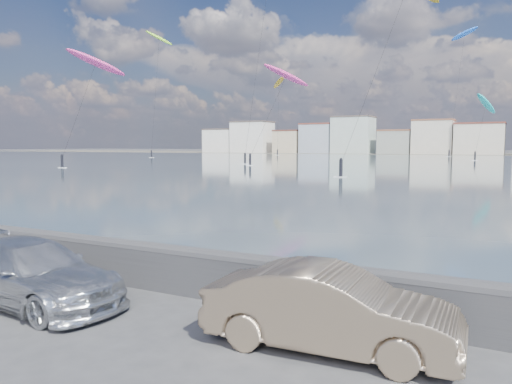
% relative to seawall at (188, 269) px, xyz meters
% --- Properties ---
extents(ground, '(700.00, 700.00, 0.00)m').
position_rel_seawall_xyz_m(ground, '(0.00, -2.70, -0.58)').
color(ground, '#333335').
rests_on(ground, ground).
extents(bay_water, '(500.00, 177.00, 0.00)m').
position_rel_seawall_xyz_m(bay_water, '(0.00, 88.80, -0.58)').
color(bay_water, '#3F515E').
rests_on(bay_water, ground).
extents(far_shore_strip, '(500.00, 60.00, 0.00)m').
position_rel_seawall_xyz_m(far_shore_strip, '(0.00, 197.30, -0.57)').
color(far_shore_strip, '#4C473D').
rests_on(far_shore_strip, ground).
extents(seawall, '(400.00, 0.36, 1.08)m').
position_rel_seawall_xyz_m(seawall, '(0.00, 0.00, 0.00)').
color(seawall, '#28282B').
rests_on(seawall, ground).
extents(far_buildings, '(240.79, 13.26, 14.60)m').
position_rel_seawall_xyz_m(far_buildings, '(1.31, 183.30, 5.44)').
color(far_buildings, white).
rests_on(far_buildings, ground).
extents(car_silver, '(4.64, 2.17, 1.31)m').
position_rel_seawall_xyz_m(car_silver, '(-2.49, -2.02, 0.07)').
color(car_silver, silver).
rests_on(car_silver, ground).
extents(car_champagne, '(4.14, 1.67, 1.34)m').
position_rel_seawall_xyz_m(car_champagne, '(3.74, -1.38, 0.09)').
color(car_champagne, '#9D866B').
rests_on(car_champagne, ground).
extents(kitesurfer_1, '(8.03, 11.90, 18.45)m').
position_rel_seawall_xyz_m(kitesurfer_1, '(-52.29, 49.31, 15.28)').
color(kitesurfer_1, '#E5338C').
rests_on(kitesurfer_1, ground).
extents(kitesurfer_3, '(7.03, 11.51, 34.89)m').
position_rel_seawall_xyz_m(kitesurfer_3, '(-82.20, 102.53, 31.31)').
color(kitesurfer_3, '#8CD826').
rests_on(kitesurfer_3, ground).
extents(kitesurfer_6, '(7.60, 9.44, 38.25)m').
position_rel_seawall_xyz_m(kitesurfer_6, '(-9.22, 151.79, 34.47)').
color(kitesurfer_6, blue).
rests_on(kitesurfer_6, ground).
extents(kitesurfer_8, '(5.63, 19.40, 15.94)m').
position_rel_seawall_xyz_m(kitesurfer_8, '(-0.93, 120.99, 12.29)').
color(kitesurfer_8, '#19BFBF').
rests_on(kitesurfer_8, ground).
extents(kitesurfer_9, '(9.23, 14.10, 26.94)m').
position_rel_seawall_xyz_m(kitesurfer_9, '(-66.75, 146.95, 23.77)').
color(kitesurfer_9, '#BF8C19').
rests_on(kitesurfer_9, ground).
extents(kitesurfer_10, '(7.00, 15.45, 17.53)m').
position_rel_seawall_xyz_m(kitesurfer_10, '(-29.83, 71.24, 14.58)').
color(kitesurfer_10, '#E5338C').
rests_on(kitesurfer_10, ground).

